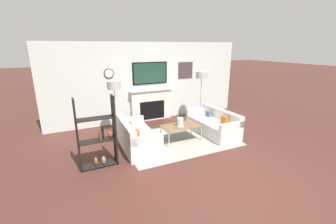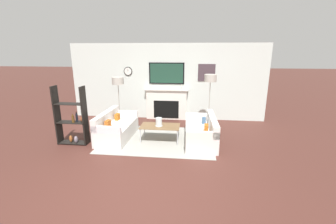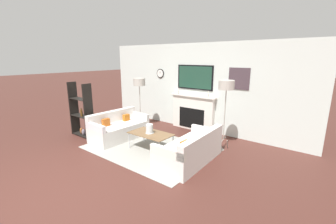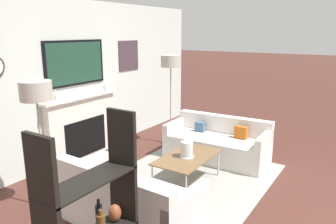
# 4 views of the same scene
# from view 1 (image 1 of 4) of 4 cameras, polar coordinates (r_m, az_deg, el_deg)

# --- Properties ---
(ground_plane) EXTENTS (60.00, 60.00, 0.00)m
(ground_plane) POSITION_cam_1_polar(r_m,az_deg,el_deg) (4.79, 15.77, -16.67)
(ground_plane) COLOR #48251F
(fireplace_wall) EXTENTS (7.01, 0.28, 2.70)m
(fireplace_wall) POSITION_cam_1_polar(r_m,az_deg,el_deg) (7.94, -4.55, 6.71)
(fireplace_wall) COLOR silver
(fireplace_wall) RESTS_ON ground_plane
(area_rug) EXTENTS (3.05, 2.20, 0.01)m
(area_rug) POSITION_cam_1_polar(r_m,az_deg,el_deg) (6.42, 2.53, -7.08)
(area_rug) COLOR gray
(area_rug) RESTS_ON ground_plane
(couch_left) EXTENTS (0.84, 1.65, 0.77)m
(couch_left) POSITION_cam_1_polar(r_m,az_deg,el_deg) (5.89, -8.06, -6.57)
(couch_left) COLOR silver
(couch_left) RESTS_ON ground_plane
(couch_right) EXTENTS (0.86, 1.75, 0.71)m
(couch_right) POSITION_cam_1_polar(r_m,az_deg,el_deg) (6.95, 11.48, -3.25)
(couch_right) COLOR silver
(couch_right) RESTS_ON ground_plane
(coffee_table) EXTENTS (1.08, 0.61, 0.43)m
(coffee_table) POSITION_cam_1_polar(r_m,az_deg,el_deg) (6.27, 3.31, -3.74)
(coffee_table) COLOR brown
(coffee_table) RESTS_ON ground_plane
(hurricane_candle) EXTENTS (0.20, 0.20, 0.23)m
(hurricane_candle) POSITION_cam_1_polar(r_m,az_deg,el_deg) (6.21, 3.10, -2.68)
(hurricane_candle) COLOR silver
(hurricane_candle) RESTS_ON coffee_table
(floor_lamp_left) EXTENTS (0.37, 0.37, 1.63)m
(floor_lamp_left) POSITION_cam_1_polar(r_m,az_deg,el_deg) (6.55, -13.61, 6.41)
(floor_lamp_left) COLOR #9E998E
(floor_lamp_left) RESTS_ON ground_plane
(floor_lamp_right) EXTENTS (0.38, 0.38, 1.75)m
(floor_lamp_right) POSITION_cam_1_polar(r_m,az_deg,el_deg) (7.68, 8.52, 9.01)
(floor_lamp_right) COLOR #9E998E
(floor_lamp_right) RESTS_ON ground_plane
(shelf_unit) EXTENTS (0.81, 0.28, 1.57)m
(shelf_unit) POSITION_cam_1_polar(r_m,az_deg,el_deg) (5.08, -17.43, -6.03)
(shelf_unit) COLOR black
(shelf_unit) RESTS_ON ground_plane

